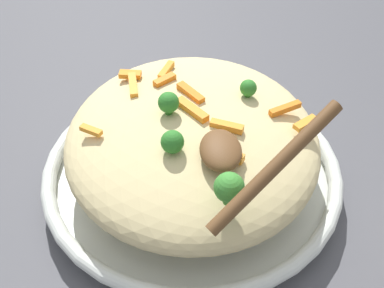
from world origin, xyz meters
TOP-DOWN VIEW (x-y plane):
  - ground_plane at (0.00, 0.00)m, footprint 2.40×2.40m
  - serving_bowl at (0.00, 0.00)m, footprint 0.34×0.34m
  - pasta_mound at (0.00, 0.00)m, footprint 0.30×0.28m
  - carrot_piece_0 at (0.06, 0.03)m, footprint 0.03×0.04m
  - carrot_piece_1 at (-0.01, 0.10)m, footprint 0.02×0.04m
  - carrot_piece_2 at (0.02, 0.12)m, footprint 0.02×0.03m
  - carrot_piece_3 at (-0.06, -0.03)m, footprint 0.02×0.03m
  - carrot_piece_4 at (0.00, 0.00)m, footprint 0.04×0.03m
  - carrot_piece_5 at (-0.03, -0.00)m, footprint 0.04×0.03m
  - carrot_piece_6 at (-0.08, -0.03)m, footprint 0.03×0.02m
  - carrot_piece_7 at (0.03, 0.03)m, footprint 0.02×0.03m
  - carrot_piece_8 at (-0.05, -0.06)m, footprint 0.04×0.01m
  - carrot_piece_9 at (-0.08, -0.07)m, footprint 0.01×0.03m
  - carrot_piece_10 at (0.02, -0.10)m, footprint 0.02×0.02m
  - broccoli_floret_0 at (0.05, -0.02)m, footprint 0.02×0.02m
  - broccoli_floret_1 at (0.12, 0.03)m, footprint 0.03×0.03m
  - broccoli_floret_2 at (0.00, -0.02)m, footprint 0.02×0.02m
  - broccoli_floret_3 at (-0.03, 0.06)m, footprint 0.02×0.02m
  - serving_spoon at (0.08, 0.04)m, footprint 0.13×0.12m

SIDE VIEW (x-z plane):
  - ground_plane at x=0.00m, z-range 0.00..0.00m
  - serving_bowl at x=0.00m, z-range 0.00..0.04m
  - pasta_mound at x=0.00m, z-range 0.03..0.11m
  - carrot_piece_10 at x=0.02m, z-range 0.11..0.11m
  - carrot_piece_2 at x=0.02m, z-range 0.11..0.11m
  - carrot_piece_9 at x=-0.08m, z-range 0.11..0.11m
  - carrot_piece_1 at x=-0.01m, z-range 0.11..0.11m
  - carrot_piece_6 at x=-0.08m, z-range 0.11..0.11m
  - carrot_piece_8 at x=-0.05m, z-range 0.11..0.11m
  - carrot_piece_3 at x=-0.06m, z-range 0.11..0.12m
  - carrot_piece_0 at x=0.06m, z-range 0.11..0.12m
  - carrot_piece_7 at x=0.03m, z-range 0.11..0.12m
  - carrot_piece_5 at x=-0.03m, z-range 0.11..0.12m
  - carrot_piece_4 at x=0.00m, z-range 0.11..0.12m
  - broccoli_floret_3 at x=-0.03m, z-range 0.11..0.13m
  - broccoli_floret_0 at x=0.05m, z-range 0.11..0.14m
  - broccoli_floret_1 at x=0.12m, z-range 0.11..0.14m
  - broccoli_floret_2 at x=0.00m, z-range 0.11..0.14m
  - serving_spoon at x=0.08m, z-range 0.09..0.17m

